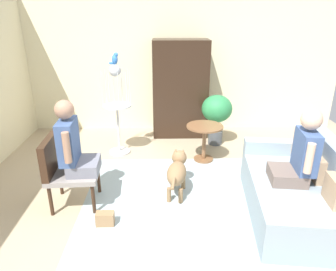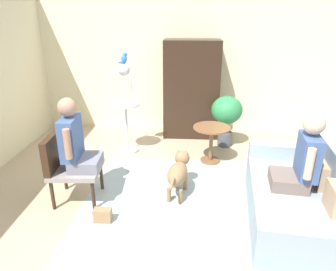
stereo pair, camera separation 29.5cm
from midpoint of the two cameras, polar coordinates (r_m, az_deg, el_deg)
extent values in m
plane|color=tan|center=(3.95, 5.87, -12.73)|extent=(6.96, 6.96, 0.00)
cube|color=beige|center=(6.21, 5.52, 13.23)|extent=(6.40, 0.12, 2.67)
cube|color=#9EB2B7|center=(3.94, 5.76, -12.74)|extent=(2.61, 2.59, 0.01)
cube|color=#8EA0AD|center=(3.87, 24.16, -11.51)|extent=(1.14, 1.79, 0.45)
cube|color=#8EA0AD|center=(4.38, 22.78, -2.72)|extent=(0.95, 0.29, 0.18)
cube|color=tan|center=(3.42, 30.64, -10.12)|extent=(0.14, 0.33, 0.28)
cube|color=tan|center=(3.81, 28.47, -6.51)|extent=(0.13, 0.29, 0.28)
cube|color=tan|center=(4.21, 26.79, -3.66)|extent=(0.14, 0.33, 0.28)
cylinder|color=#382316|center=(4.22, -10.25, -7.47)|extent=(0.04, 0.04, 0.39)
cylinder|color=#382316|center=(3.83, -11.49, -10.82)|extent=(0.04, 0.04, 0.39)
cylinder|color=#382316|center=(4.34, -16.68, -7.25)|extent=(0.04, 0.04, 0.39)
cylinder|color=#382316|center=(3.96, -18.57, -10.44)|extent=(0.04, 0.04, 0.39)
cube|color=gray|center=(3.97, -14.55, -6.15)|extent=(0.62, 0.60, 0.06)
cube|color=#382316|center=(3.94, -18.46, -2.88)|extent=(0.11, 0.57, 0.43)
cube|color=#6D5D54|center=(3.71, 23.47, -7.63)|extent=(0.43, 0.43, 0.14)
cube|color=#3F598C|center=(3.62, 26.65, -3.50)|extent=(0.23, 0.41, 0.47)
sphere|color=#DDB293|center=(3.50, 27.63, 1.93)|extent=(0.22, 0.22, 0.22)
cylinder|color=#DDB293|center=(3.40, 27.03, -4.75)|extent=(0.08, 0.08, 0.33)
cylinder|color=#DDB293|center=(3.81, 25.27, -1.70)|extent=(0.08, 0.08, 0.33)
cube|color=slate|center=(3.90, -12.84, -4.90)|extent=(0.38, 0.44, 0.14)
cube|color=#3F598C|center=(3.80, -15.42, -0.47)|extent=(0.20, 0.43, 0.51)
sphere|color=#A57A60|center=(3.68, -16.00, 5.06)|extent=(0.22, 0.22, 0.22)
cylinder|color=#A57A60|center=(4.01, -14.00, 1.18)|extent=(0.08, 0.08, 0.35)
cylinder|color=#A57A60|center=(3.56, -15.87, -1.58)|extent=(0.08, 0.08, 0.35)
cylinder|color=brown|center=(4.84, 9.85, 1.42)|extent=(0.58, 0.58, 0.02)
cylinder|color=brown|center=(4.94, 9.63, -1.80)|extent=(0.06, 0.06, 0.57)
cylinder|color=brown|center=(5.05, 9.45, -4.60)|extent=(0.31, 0.31, 0.03)
ellipsoid|color=olive|center=(3.96, 3.92, -7.09)|extent=(0.33, 0.53, 0.25)
sphere|color=olive|center=(4.20, 4.64, -4.25)|extent=(0.20, 0.20, 0.20)
cone|color=olive|center=(4.17, 4.00, -2.93)|extent=(0.06, 0.06, 0.06)
cone|color=olive|center=(4.15, 5.37, -3.06)|extent=(0.06, 0.06, 0.06)
cylinder|color=olive|center=(3.66, 3.07, -8.92)|extent=(0.07, 0.18, 0.10)
cylinder|color=olive|center=(4.23, 3.24, -8.53)|extent=(0.06, 0.06, 0.20)
cylinder|color=olive|center=(4.21, 5.24, -8.74)|extent=(0.06, 0.06, 0.20)
cylinder|color=olive|center=(3.94, 2.32, -10.98)|extent=(0.06, 0.06, 0.20)
cylinder|color=olive|center=(3.92, 4.49, -11.22)|extent=(0.06, 0.06, 0.20)
cylinder|color=silver|center=(5.39, -5.85, -2.69)|extent=(0.36, 0.36, 0.03)
cylinder|color=silver|center=(5.24, -6.01, 1.26)|extent=(0.04, 0.04, 0.82)
cylinder|color=silver|center=(5.12, -6.19, 5.68)|extent=(0.47, 0.47, 0.02)
cylinder|color=silver|center=(5.01, -3.78, 8.83)|extent=(0.01, 0.01, 0.56)
cylinder|color=silver|center=(5.14, -4.07, 9.15)|extent=(0.01, 0.01, 0.56)
cylinder|color=silver|center=(5.24, -5.18, 9.34)|extent=(0.01, 0.01, 0.56)
cylinder|color=silver|center=(5.26, -6.68, 9.34)|extent=(0.01, 0.01, 0.56)
cylinder|color=silver|center=(5.20, -8.06, 9.14)|extent=(0.01, 0.01, 0.56)
cylinder|color=silver|center=(5.09, -8.82, 8.82)|extent=(0.01, 0.01, 0.56)
cylinder|color=silver|center=(4.95, -8.65, 8.49)|extent=(0.01, 0.01, 0.56)
cylinder|color=silver|center=(4.86, -7.55, 8.28)|extent=(0.01, 0.01, 0.56)
cylinder|color=silver|center=(4.83, -5.93, 8.29)|extent=(0.01, 0.01, 0.56)
cylinder|color=silver|center=(4.89, -4.48, 8.50)|extent=(0.01, 0.01, 0.56)
sphere|color=silver|center=(4.99, -6.45, 11.96)|extent=(0.19, 0.19, 0.19)
ellipsoid|color=blue|center=(4.97, -6.41, 13.89)|extent=(0.09, 0.10, 0.15)
sphere|color=blue|center=(4.95, -6.20, 14.69)|extent=(0.07, 0.07, 0.07)
cone|color=#D8BF4C|center=(4.95, -5.79, 14.70)|extent=(0.03, 0.02, 0.02)
ellipsoid|color=blue|center=(4.98, -6.84, 13.25)|extent=(0.12, 0.03, 0.04)
cylinder|color=#4C5156|center=(5.66, 11.93, -0.62)|extent=(0.26, 0.26, 0.25)
cylinder|color=brown|center=(5.58, 12.10, 1.53)|extent=(0.03, 0.03, 0.20)
ellipsoid|color=#2C8147|center=(5.49, 12.36, 4.62)|extent=(0.54, 0.54, 0.48)
cube|color=black|center=(5.88, 5.77, 8.48)|extent=(1.02, 0.56, 1.80)
cube|color=#99724C|center=(3.67, -9.67, -14.40)|extent=(0.20, 0.11, 0.16)
camera|label=1|loc=(0.15, -87.65, 0.92)|focal=32.98mm
camera|label=2|loc=(0.15, 92.35, -0.92)|focal=32.98mm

